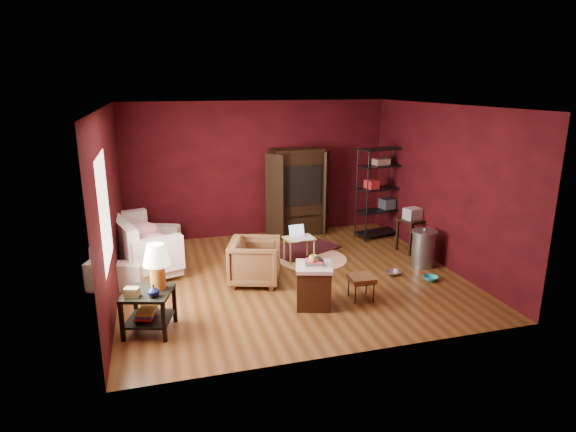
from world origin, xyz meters
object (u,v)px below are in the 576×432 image
object	(u,v)px
laptop_desk	(299,240)
wire_shelving	(380,189)
armchair	(255,259)
side_table	(152,280)
hamper	(314,285)
tv_armoire	(297,190)
sofa	(137,243)

from	to	relation	value
laptop_desk	wire_shelving	size ratio (longest dim) A/B	0.35
armchair	wire_shelving	distance (m)	3.49
laptop_desk	wire_shelving	world-z (taller)	wire_shelving
side_table	hamper	bearing A→B (deg)	2.49
side_table	tv_armoire	xyz separation A→B (m)	(2.99, 3.50, 0.25)
side_table	wire_shelving	world-z (taller)	wire_shelving
sofa	side_table	bearing A→B (deg)	-154.70
sofa	tv_armoire	world-z (taller)	tv_armoire
hamper	tv_armoire	world-z (taller)	tv_armoire
wire_shelving	armchair	bearing A→B (deg)	-160.88
sofa	wire_shelving	size ratio (longest dim) A/B	1.22
side_table	hamper	world-z (taller)	side_table
hamper	wire_shelving	size ratio (longest dim) A/B	0.39
side_table	wire_shelving	size ratio (longest dim) A/B	0.62
armchair	side_table	distance (m)	1.98
hamper	wire_shelving	xyz separation A→B (m)	(2.36, 2.73, 0.70)
hamper	tv_armoire	distance (m)	3.54
sofa	armchair	bearing A→B (deg)	-104.84
armchair	wire_shelving	world-z (taller)	wire_shelving
tv_armoire	armchair	bearing A→B (deg)	-126.90
armchair	tv_armoire	size ratio (longest dim) A/B	0.44
armchair	hamper	distance (m)	1.23
hamper	side_table	bearing A→B (deg)	-177.51
wire_shelving	hamper	bearing A→B (deg)	-140.95
armchair	tv_armoire	world-z (taller)	tv_armoire
side_table	tv_armoire	bearing A→B (deg)	49.49
armchair	side_table	xyz separation A→B (m)	(-1.58, -1.15, 0.30)
laptop_desk	wire_shelving	bearing A→B (deg)	18.82
tv_armoire	wire_shelving	size ratio (longest dim) A/B	0.98
hamper	laptop_desk	size ratio (longest dim) A/B	1.10
sofa	tv_armoire	xyz separation A→B (m)	(3.24, 1.10, 0.51)
laptop_desk	tv_armoire	size ratio (longest dim) A/B	0.36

